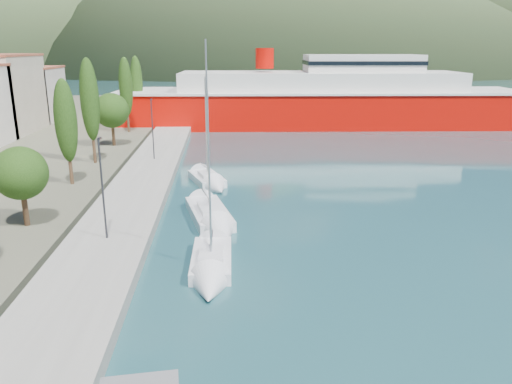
{
  "coord_description": "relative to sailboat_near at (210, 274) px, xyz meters",
  "views": [
    {
      "loc": [
        -1.92,
        -14.56,
        11.82
      ],
      "look_at": [
        0.0,
        14.0,
        3.5
      ],
      "focal_mm": 35.0,
      "sensor_mm": 36.0,
      "label": 1
    }
  ],
  "objects": [
    {
      "name": "ground",
      "position": [
        2.71,
        110.38,
        -0.29
      ],
      "size": [
        1400.0,
        1400.0,
        0.0
      ],
      "primitive_type": "plane",
      "color": "#214B52"
    },
    {
      "name": "quay",
      "position": [
        -6.29,
        16.38,
        0.11
      ],
      "size": [
        5.0,
        88.0,
        0.8
      ],
      "primitive_type": "cube",
      "color": "gray",
      "rests_on": "ground"
    },
    {
      "name": "tree_row",
      "position": [
        -12.01,
        23.02,
        5.48
      ],
      "size": [
        4.0,
        63.53,
        10.3
      ],
      "color": "#47301E",
      "rests_on": "land_strip"
    },
    {
      "name": "lamp_posts",
      "position": [
        -6.29,
        4.48,
        3.79
      ],
      "size": [
        0.15,
        44.68,
        6.06
      ],
      "color": "#2D2D33",
      "rests_on": "quay"
    },
    {
      "name": "sailboat_near",
      "position": [
        0.0,
        0.0,
        0.0
      ],
      "size": [
        2.33,
        7.41,
        10.58
      ],
      "color": "silver",
      "rests_on": "ground"
    },
    {
      "name": "sailboat_mid",
      "position": [
        0.17,
        7.6,
        0.03
      ],
      "size": [
        4.3,
        9.54,
        13.29
      ],
      "color": "silver",
      "rests_on": "ground"
    },
    {
      "name": "sailboat_far",
      "position": [
        -0.22,
        18.25,
        0.0
      ],
      "size": [
        4.26,
        7.32,
        10.25
      ],
      "color": "silver",
      "rests_on": "ground"
    },
    {
      "name": "ferry",
      "position": [
        16.17,
        53.43,
        3.47
      ],
      "size": [
        62.76,
        16.09,
        12.35
      ],
      "color": "#C60A03",
      "rests_on": "ground"
    }
  ]
}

